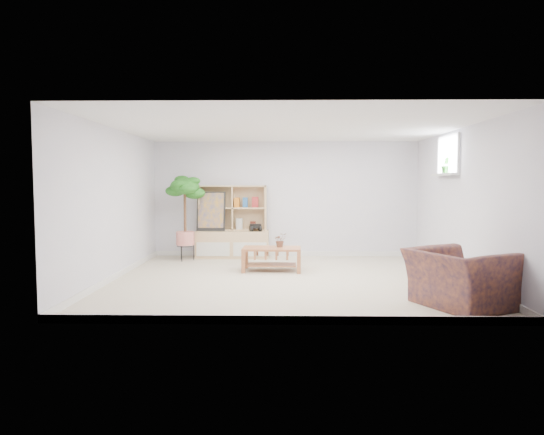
{
  "coord_description": "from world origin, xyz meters",
  "views": [
    {
      "loc": [
        -0.1,
        -7.65,
        1.53
      ],
      "look_at": [
        -0.25,
        0.46,
        0.96
      ],
      "focal_mm": 32.0,
      "sensor_mm": 36.0,
      "label": 1
    }
  ],
  "objects_px": {
    "storage_unit": "(232,222)",
    "coffee_table": "(272,259)",
    "floor_tree": "(185,218)",
    "armchair": "(459,275)"
  },
  "relations": [
    {
      "from": "coffee_table",
      "to": "floor_tree",
      "type": "relative_size",
      "value": 0.6
    },
    {
      "from": "storage_unit",
      "to": "coffee_table",
      "type": "distance_m",
      "value": 1.81
    },
    {
      "from": "floor_tree",
      "to": "coffee_table",
      "type": "bearing_deg",
      "value": -32.64
    },
    {
      "from": "floor_tree",
      "to": "armchair",
      "type": "xyz_separation_m",
      "value": [
        4.09,
        -3.55,
        -0.44
      ]
    },
    {
      "from": "storage_unit",
      "to": "floor_tree",
      "type": "relative_size",
      "value": 0.88
    },
    {
      "from": "storage_unit",
      "to": "coffee_table",
      "type": "xyz_separation_m",
      "value": [
        0.84,
        -1.51,
        -0.54
      ]
    },
    {
      "from": "storage_unit",
      "to": "floor_tree",
      "type": "distance_m",
      "value": 0.99
    },
    {
      "from": "storage_unit",
      "to": "floor_tree",
      "type": "bearing_deg",
      "value": -156.1
    },
    {
      "from": "storage_unit",
      "to": "coffee_table",
      "type": "relative_size",
      "value": 1.47
    },
    {
      "from": "storage_unit",
      "to": "armchair",
      "type": "height_order",
      "value": "storage_unit"
    }
  ]
}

